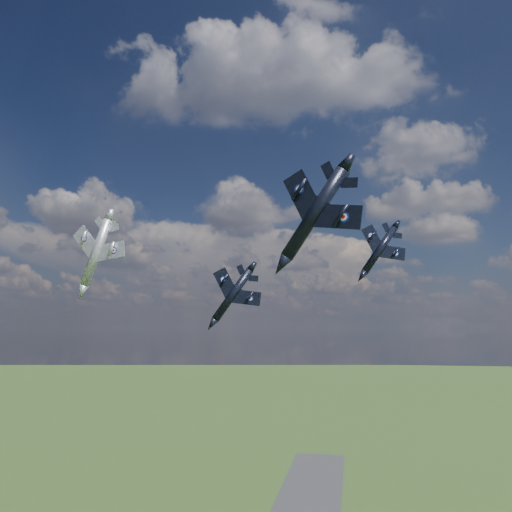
% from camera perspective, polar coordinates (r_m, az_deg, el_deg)
% --- Properties ---
extents(jet_lead_navy, '(10.81, 14.27, 7.75)m').
position_cam_1_polar(jet_lead_navy, '(80.32, -2.69, -4.43)').
color(jet_lead_navy, black).
extents(jet_right_navy, '(14.47, 17.58, 9.01)m').
position_cam_1_polar(jet_right_navy, '(53.89, 6.71, 4.85)').
color(jet_right_navy, black).
extents(jet_high_navy, '(12.95, 15.65, 7.90)m').
position_cam_1_polar(jet_high_navy, '(90.38, 13.94, 0.70)').
color(jet_high_navy, black).
extents(jet_left_silver, '(12.76, 15.96, 6.56)m').
position_cam_1_polar(jet_left_silver, '(79.53, -17.79, 0.39)').
color(jet_left_silver, '#92939C').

